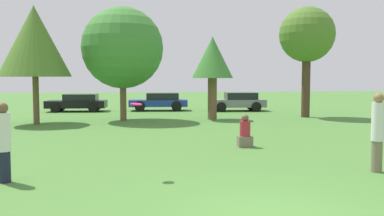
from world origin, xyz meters
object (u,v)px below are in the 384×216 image
at_px(person_catcher, 378,131).
at_px(tree_3, 307,36).
at_px(person_thrower, 4,141).
at_px(parked_car_black, 78,102).
at_px(frisbee, 136,104).
at_px(tree_1, 123,48).
at_px(parked_car_grey, 238,101).
at_px(bystander_sitting, 245,134).
at_px(parked_car_blue, 160,101).
at_px(tree_0, 34,41).
at_px(tree_2, 212,59).

distance_m(person_catcher, tree_3, 14.65).
xyz_separation_m(person_thrower, parked_car_black, (-1.57, 19.36, -0.28)).
relative_size(frisbee, tree_1, 0.04).
relative_size(frisbee, parked_car_grey, 0.07).
bearing_deg(bystander_sitting, parked_car_blue, 98.66).
height_order(person_thrower, parked_car_grey, person_thrower).
distance_m(frisbee, tree_0, 12.84).
xyz_separation_m(bystander_sitting, parked_car_blue, (-2.36, 15.49, 0.23)).
bearing_deg(parked_car_blue, frisbee, 88.55).
distance_m(tree_1, tree_2, 4.94).
height_order(person_catcher, parked_car_blue, person_catcher).
height_order(person_thrower, parked_car_black, person_thrower).
xyz_separation_m(frisbee, tree_0, (-5.24, 11.47, 2.41)).
relative_size(person_catcher, parked_car_grey, 0.49).
bearing_deg(person_catcher, tree_3, -105.29).
xyz_separation_m(person_catcher, parked_car_blue, (-4.70, 19.42, -0.34)).
height_order(person_thrower, frisbee, person_thrower).
height_order(frisbee, parked_car_black, frisbee).
xyz_separation_m(frisbee, parked_car_grey, (6.61, 18.42, -1.02)).
relative_size(person_thrower, tree_1, 0.29).
bearing_deg(tree_3, parked_car_blue, 145.65).
xyz_separation_m(bystander_sitting, parked_car_grey, (3.10, 14.66, 0.23)).
xyz_separation_m(bystander_sitting, parked_car_black, (-7.99, 15.41, 0.18)).
distance_m(tree_1, parked_car_black, 7.95).
bearing_deg(tree_2, parked_car_black, 142.75).
distance_m(person_catcher, parked_car_black, 21.93).
bearing_deg(tree_1, parked_car_black, 118.50).
relative_size(tree_1, tree_2, 1.33).
bearing_deg(bystander_sitting, parked_car_black, 117.42).
xyz_separation_m(frisbee, bystander_sitting, (3.52, 3.76, -1.26)).
bearing_deg(tree_1, person_thrower, -98.23).
bearing_deg(tree_3, parked_car_grey, 120.98).
xyz_separation_m(tree_0, parked_car_grey, (11.86, 6.95, -3.43)).
xyz_separation_m(bystander_sitting, tree_3, (6.05, 9.75, 4.31)).
xyz_separation_m(person_thrower, frisbee, (2.90, 0.19, 0.79)).
bearing_deg(person_thrower, tree_0, 101.22).
xyz_separation_m(tree_3, parked_car_black, (-14.04, 5.66, -4.13)).
relative_size(parked_car_black, parked_car_grey, 1.03).
bearing_deg(tree_0, parked_car_grey, 30.39).
bearing_deg(person_thrower, bystander_sitting, 31.48).
distance_m(person_thrower, bystander_sitting, 7.55).
distance_m(bystander_sitting, tree_0, 12.23).
xyz_separation_m(person_thrower, person_catcher, (8.76, 0.02, 0.10)).
bearing_deg(parked_car_blue, tree_2, 114.92).
distance_m(tree_0, tree_2, 9.25).
relative_size(frisbee, bystander_sitting, 0.25).
height_order(tree_0, tree_3, tree_3).
relative_size(person_thrower, bystander_sitting, 1.62).
relative_size(tree_0, tree_3, 0.91).
height_order(tree_2, parked_car_blue, tree_2).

